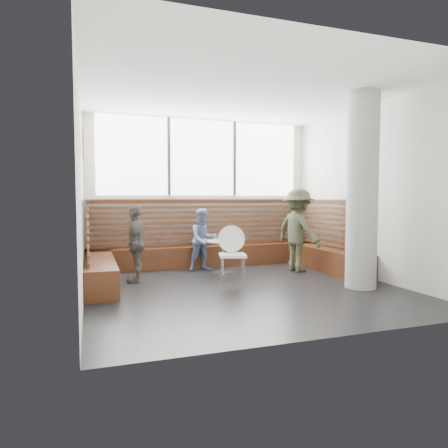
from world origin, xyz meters
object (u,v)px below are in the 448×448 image
object	(u,v)px
child_left	(136,244)
cafe_table	(223,250)
cafe_chair	(231,249)
child_back	(203,240)
concrete_column	(362,191)
adult_man	(298,230)

from	to	relation	value
child_left	cafe_table	bearing A→B (deg)	105.87
cafe_chair	child_back	xyz separation A→B (m)	(-0.14, 1.29, 0.05)
cafe_chair	concrete_column	bearing A→B (deg)	-15.17
concrete_column	cafe_chair	distance (m)	2.41
adult_man	child_back	world-z (taller)	adult_man
adult_man	child_left	world-z (taller)	adult_man
cafe_chair	adult_man	world-z (taller)	adult_man
concrete_column	cafe_chair	xyz separation A→B (m)	(-1.90, 1.08, -1.01)
cafe_chair	child_back	bearing A→B (deg)	110.57
concrete_column	cafe_chair	world-z (taller)	concrete_column
cafe_table	cafe_chair	xyz separation A→B (m)	(-0.13, -0.85, 0.12)
child_back	adult_man	bearing A→B (deg)	-29.97
concrete_column	child_left	bearing A→B (deg)	153.88
cafe_table	child_back	xyz separation A→B (m)	(-0.27, 0.45, 0.17)
child_left	adult_man	bearing A→B (deg)	97.84
adult_man	concrete_column	bearing A→B (deg)	173.04
cafe_table	adult_man	size ratio (longest dim) A/B	0.39
child_back	child_left	world-z (taller)	child_left
concrete_column	child_back	world-z (taller)	concrete_column
cafe_table	child_back	size ratio (longest dim) A/B	0.51
child_back	child_left	distance (m)	1.59
cafe_table	child_left	xyz separation A→B (m)	(-1.71, -0.23, 0.21)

